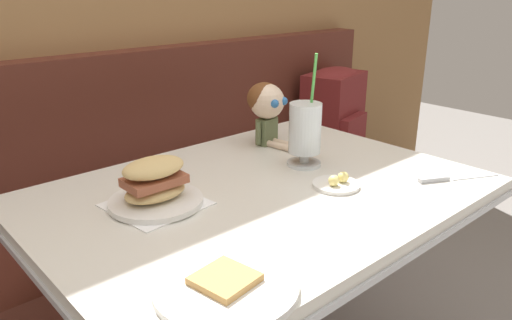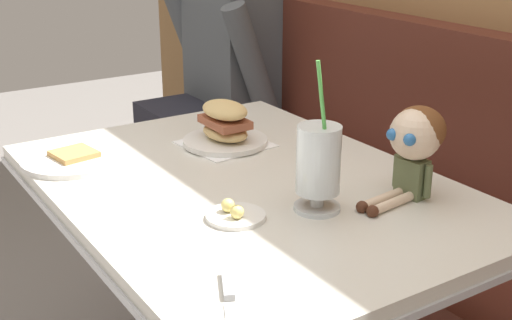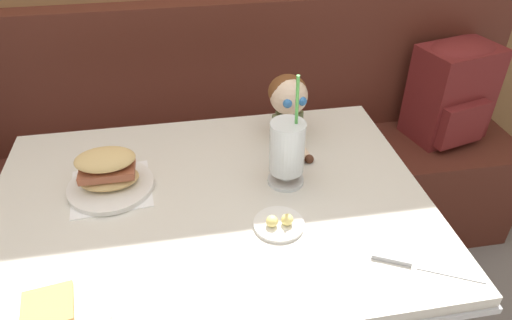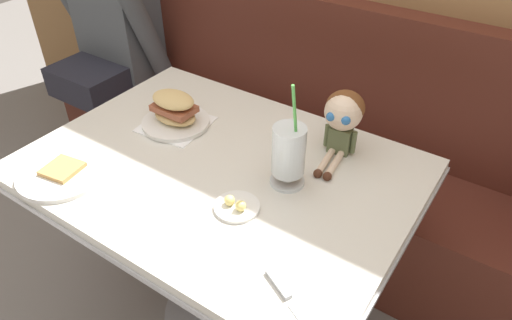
{
  "view_description": "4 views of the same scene",
  "coord_description": "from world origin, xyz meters",
  "px_view_note": "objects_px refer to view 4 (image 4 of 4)",
  "views": [
    {
      "loc": [
        -0.78,
        -0.67,
        1.24
      ],
      "look_at": [
        0.0,
        0.2,
        0.81
      ],
      "focal_mm": 34.9,
      "sensor_mm": 36.0,
      "label": 1
    },
    {
      "loc": [
        1.22,
        -0.59,
        1.33
      ],
      "look_at": [
        0.01,
        0.2,
        0.79
      ],
      "focal_mm": 48.52,
      "sensor_mm": 36.0,
      "label": 2
    },
    {
      "loc": [
        -0.04,
        -0.72,
        1.51
      ],
      "look_at": [
        0.12,
        0.2,
        0.84
      ],
      "focal_mm": 32.78,
      "sensor_mm": 36.0,
      "label": 3
    },
    {
      "loc": [
        0.69,
        -0.65,
        1.58
      ],
      "look_at": [
        0.12,
        0.19,
        0.81
      ],
      "focal_mm": 32.86,
      "sensor_mm": 36.0,
      "label": 4
    }
  ],
  "objects_px": {
    "sandwich_plate": "(175,113)",
    "butter_knife": "(287,295)",
    "milkshake_glass": "(289,153)",
    "diner_patron": "(112,23)",
    "butter_saucer": "(237,206)",
    "seated_doll": "(343,115)",
    "toast_plate": "(62,172)"
  },
  "relations": [
    {
      "from": "toast_plate",
      "to": "seated_doll",
      "type": "distance_m",
      "value": 0.81
    },
    {
      "from": "sandwich_plate",
      "to": "butter_saucer",
      "type": "distance_m",
      "value": 0.45
    },
    {
      "from": "milkshake_glass",
      "to": "sandwich_plate",
      "type": "height_order",
      "value": "milkshake_glass"
    },
    {
      "from": "toast_plate",
      "to": "sandwich_plate",
      "type": "distance_m",
      "value": 0.39
    },
    {
      "from": "sandwich_plate",
      "to": "seated_doll",
      "type": "distance_m",
      "value": 0.54
    },
    {
      "from": "butter_saucer",
      "to": "diner_patron",
      "type": "distance_m",
      "value": 1.43
    },
    {
      "from": "toast_plate",
      "to": "seated_doll",
      "type": "bearing_deg",
      "value": 42.07
    },
    {
      "from": "toast_plate",
      "to": "diner_patron",
      "type": "height_order",
      "value": "diner_patron"
    },
    {
      "from": "milkshake_glass",
      "to": "sandwich_plate",
      "type": "relative_size",
      "value": 1.43
    },
    {
      "from": "sandwich_plate",
      "to": "butter_saucer",
      "type": "height_order",
      "value": "sandwich_plate"
    },
    {
      "from": "sandwich_plate",
      "to": "butter_knife",
      "type": "distance_m",
      "value": 0.75
    },
    {
      "from": "milkshake_glass",
      "to": "butter_knife",
      "type": "relative_size",
      "value": 1.45
    },
    {
      "from": "butter_knife",
      "to": "seated_doll",
      "type": "xyz_separation_m",
      "value": [
        -0.14,
        0.54,
        0.12
      ]
    },
    {
      "from": "sandwich_plate",
      "to": "diner_patron",
      "type": "height_order",
      "value": "diner_patron"
    },
    {
      "from": "milkshake_glass",
      "to": "butter_knife",
      "type": "xyz_separation_m",
      "value": [
        0.19,
        -0.33,
        -0.1
      ]
    },
    {
      "from": "butter_knife",
      "to": "sandwich_plate",
      "type": "bearing_deg",
      "value": 149.96
    },
    {
      "from": "milkshake_glass",
      "to": "diner_patron",
      "type": "bearing_deg",
      "value": 157.49
    },
    {
      "from": "seated_doll",
      "to": "milkshake_glass",
      "type": "bearing_deg",
      "value": -104.04
    },
    {
      "from": "butter_knife",
      "to": "diner_patron",
      "type": "height_order",
      "value": "diner_patron"
    },
    {
      "from": "butter_saucer",
      "to": "diner_patron",
      "type": "relative_size",
      "value": 0.15
    },
    {
      "from": "butter_knife",
      "to": "butter_saucer",
      "type": "bearing_deg",
      "value": 146.97
    },
    {
      "from": "sandwich_plate",
      "to": "butter_saucer",
      "type": "bearing_deg",
      "value": -28.09
    },
    {
      "from": "toast_plate",
      "to": "butter_knife",
      "type": "height_order",
      "value": "toast_plate"
    },
    {
      "from": "diner_patron",
      "to": "butter_knife",
      "type": "bearing_deg",
      "value": -30.04
    },
    {
      "from": "butter_knife",
      "to": "diner_patron",
      "type": "relative_size",
      "value": 0.27
    },
    {
      "from": "toast_plate",
      "to": "milkshake_glass",
      "type": "distance_m",
      "value": 0.64
    },
    {
      "from": "sandwich_plate",
      "to": "seated_doll",
      "type": "height_order",
      "value": "seated_doll"
    },
    {
      "from": "milkshake_glass",
      "to": "diner_patron",
      "type": "height_order",
      "value": "diner_patron"
    },
    {
      "from": "milkshake_glass",
      "to": "sandwich_plate",
      "type": "bearing_deg",
      "value": 173.8
    },
    {
      "from": "seated_doll",
      "to": "toast_plate",
      "type": "bearing_deg",
      "value": -137.93
    },
    {
      "from": "butter_saucer",
      "to": "sandwich_plate",
      "type": "bearing_deg",
      "value": 151.91
    },
    {
      "from": "seated_doll",
      "to": "diner_patron",
      "type": "relative_size",
      "value": 0.28
    }
  ]
}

